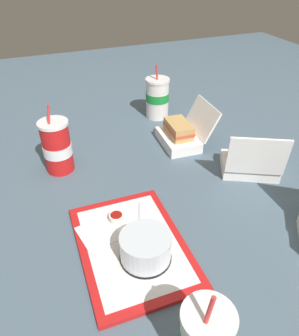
{
  "coord_description": "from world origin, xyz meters",
  "views": [
    {
      "loc": [
        0.75,
        -0.34,
        0.65
      ],
      "look_at": [
        -0.04,
        -0.03,
        0.05
      ],
      "focal_mm": 35.0,
      "sensor_mm": 36.0,
      "label": 1
    }
  ],
  "objects_px": {
    "plastic_fork": "(141,215)",
    "soda_cup_right": "(57,147)",
    "soda_cup_corner": "(157,98)",
    "food_tray": "(132,246)",
    "ketchup_cup": "(116,218)",
    "clamshell_hotdog_center": "(250,162)",
    "clamshell_sandwich_front": "(181,134)",
    "cake_container": "(146,248)"
  },
  "relations": [
    {
      "from": "ketchup_cup",
      "to": "plastic_fork",
      "type": "height_order",
      "value": "ketchup_cup"
    },
    {
      "from": "ketchup_cup",
      "to": "clamshell_hotdog_center",
      "type": "xyz_separation_m",
      "value": [
        -0.08,
        0.49,
        0.01
      ]
    },
    {
      "from": "ketchup_cup",
      "to": "soda_cup_right",
      "type": "height_order",
      "value": "soda_cup_right"
    },
    {
      "from": "clamshell_hotdog_center",
      "to": "soda_cup_corner",
      "type": "relative_size",
      "value": 1.0
    },
    {
      "from": "ketchup_cup",
      "to": "cake_container",
      "type": "bearing_deg",
      "value": 11.5
    },
    {
      "from": "food_tray",
      "to": "clamshell_hotdog_center",
      "type": "xyz_separation_m",
      "value": [
        -0.17,
        0.47,
        0.03
      ]
    },
    {
      "from": "plastic_fork",
      "to": "soda_cup_right",
      "type": "bearing_deg",
      "value": -132.49
    },
    {
      "from": "plastic_fork",
      "to": "clamshell_sandwich_front",
      "type": "xyz_separation_m",
      "value": [
        -0.33,
        0.28,
        0.03
      ]
    },
    {
      "from": "food_tray",
      "to": "cake_container",
      "type": "height_order",
      "value": "cake_container"
    },
    {
      "from": "plastic_fork",
      "to": "clamshell_sandwich_front",
      "type": "distance_m",
      "value": 0.44
    },
    {
      "from": "clamshell_hotdog_center",
      "to": "food_tray",
      "type": "bearing_deg",
      "value": -70.48
    },
    {
      "from": "soda_cup_right",
      "to": "plastic_fork",
      "type": "bearing_deg",
      "value": 27.25
    },
    {
      "from": "ketchup_cup",
      "to": "clamshell_hotdog_center",
      "type": "relative_size",
      "value": 0.17
    },
    {
      "from": "cake_container",
      "to": "clamshell_sandwich_front",
      "type": "relative_size",
      "value": 0.65
    },
    {
      "from": "plastic_fork",
      "to": "soda_cup_corner",
      "type": "bearing_deg",
      "value": 173.87
    },
    {
      "from": "cake_container",
      "to": "soda_cup_right",
      "type": "height_order",
      "value": "soda_cup_right"
    },
    {
      "from": "clamshell_hotdog_center",
      "to": "soda_cup_right",
      "type": "bearing_deg",
      "value": -113.04
    },
    {
      "from": "cake_container",
      "to": "plastic_fork",
      "type": "distance_m",
      "value": 0.15
    },
    {
      "from": "ketchup_cup",
      "to": "clamshell_sandwich_front",
      "type": "height_order",
      "value": "clamshell_sandwich_front"
    },
    {
      "from": "clamshell_sandwich_front",
      "to": "soda_cup_right",
      "type": "height_order",
      "value": "soda_cup_right"
    },
    {
      "from": "clamshell_hotdog_center",
      "to": "soda_cup_corner",
      "type": "bearing_deg",
      "value": -166.01
    },
    {
      "from": "ketchup_cup",
      "to": "plastic_fork",
      "type": "bearing_deg",
      "value": 85.57
    },
    {
      "from": "soda_cup_corner",
      "to": "soda_cup_right",
      "type": "height_order",
      "value": "soda_cup_right"
    },
    {
      "from": "cake_container",
      "to": "clamshell_hotdog_center",
      "type": "distance_m",
      "value": 0.51
    },
    {
      "from": "ketchup_cup",
      "to": "clamshell_hotdog_center",
      "type": "distance_m",
      "value": 0.49
    },
    {
      "from": "cake_container",
      "to": "ketchup_cup",
      "type": "distance_m",
      "value": 0.15
    },
    {
      "from": "ketchup_cup",
      "to": "plastic_fork",
      "type": "relative_size",
      "value": 0.36
    },
    {
      "from": "food_tray",
      "to": "ketchup_cup",
      "type": "bearing_deg",
      "value": -172.06
    },
    {
      "from": "ketchup_cup",
      "to": "clamshell_sandwich_front",
      "type": "bearing_deg",
      "value": 132.93
    },
    {
      "from": "cake_container",
      "to": "clamshell_sandwich_front",
      "type": "bearing_deg",
      "value": 145.63
    },
    {
      "from": "soda_cup_corner",
      "to": "soda_cup_right",
      "type": "distance_m",
      "value": 0.53
    },
    {
      "from": "food_tray",
      "to": "clamshell_sandwich_front",
      "type": "bearing_deg",
      "value": 140.97
    },
    {
      "from": "soda_cup_corner",
      "to": "food_tray",
      "type": "bearing_deg",
      "value": -27.39
    },
    {
      "from": "clamshell_hotdog_center",
      "to": "soda_cup_right",
      "type": "height_order",
      "value": "soda_cup_right"
    },
    {
      "from": "plastic_fork",
      "to": "soda_cup_corner",
      "type": "relative_size",
      "value": 0.48
    },
    {
      "from": "clamshell_sandwich_front",
      "to": "soda_cup_corner",
      "type": "height_order",
      "value": "soda_cup_corner"
    },
    {
      "from": "clamshell_hotdog_center",
      "to": "cake_container",
      "type": "bearing_deg",
      "value": -64.18
    },
    {
      "from": "clamshell_hotdog_center",
      "to": "ketchup_cup",
      "type": "bearing_deg",
      "value": -81.06
    },
    {
      "from": "food_tray",
      "to": "soda_cup_corner",
      "type": "distance_m",
      "value": 0.76
    },
    {
      "from": "cake_container",
      "to": "plastic_fork",
      "type": "xyz_separation_m",
      "value": [
        -0.14,
        0.04,
        -0.03
      ]
    },
    {
      "from": "food_tray",
      "to": "soda_cup_right",
      "type": "bearing_deg",
      "value": -164.8
    },
    {
      "from": "food_tray",
      "to": "ketchup_cup",
      "type": "height_order",
      "value": "ketchup_cup"
    }
  ]
}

